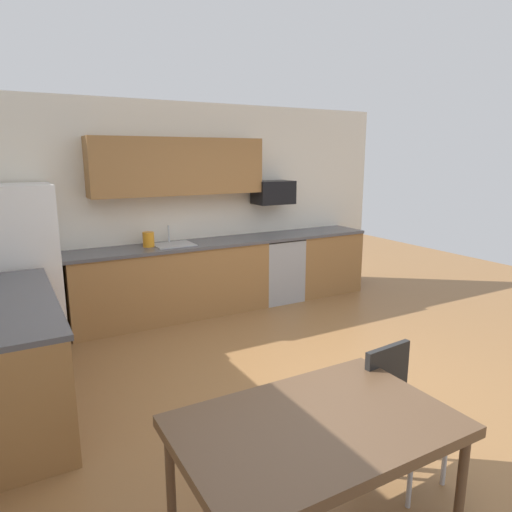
{
  "coord_description": "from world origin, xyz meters",
  "views": [
    {
      "loc": [
        -2.3,
        -3.1,
        2.04
      ],
      "look_at": [
        0.0,
        1.0,
        1.0
      ],
      "focal_mm": 32.16,
      "sensor_mm": 36.0,
      "label": 1
    }
  ],
  "objects_px": {
    "microwave": "(273,192)",
    "kettle": "(149,240)",
    "refrigerator": "(20,268)",
    "oven_range": "(276,268)",
    "chair_near_table": "(399,403)",
    "dining_table": "(316,432)"
  },
  "relations": [
    {
      "from": "refrigerator",
      "to": "microwave",
      "type": "relative_size",
      "value": 3.23
    },
    {
      "from": "dining_table",
      "to": "chair_near_table",
      "type": "bearing_deg",
      "value": 13.81
    },
    {
      "from": "oven_range",
      "to": "kettle",
      "type": "distance_m",
      "value": 1.9
    },
    {
      "from": "kettle",
      "to": "oven_range",
      "type": "bearing_deg",
      "value": -1.58
    },
    {
      "from": "oven_range",
      "to": "chair_near_table",
      "type": "distance_m",
      "value": 3.78
    },
    {
      "from": "microwave",
      "to": "chair_near_table",
      "type": "distance_m",
      "value": 4.01
    },
    {
      "from": "oven_range",
      "to": "chair_near_table",
      "type": "bearing_deg",
      "value": -109.91
    },
    {
      "from": "dining_table",
      "to": "kettle",
      "type": "relative_size",
      "value": 7.0
    },
    {
      "from": "refrigerator",
      "to": "microwave",
      "type": "height_order",
      "value": "refrigerator"
    },
    {
      "from": "refrigerator",
      "to": "chair_near_table",
      "type": "height_order",
      "value": "refrigerator"
    },
    {
      "from": "chair_near_table",
      "to": "kettle",
      "type": "distance_m",
      "value": 3.68
    },
    {
      "from": "oven_range",
      "to": "microwave",
      "type": "distance_m",
      "value": 1.08
    },
    {
      "from": "microwave",
      "to": "kettle",
      "type": "distance_m",
      "value": 1.88
    },
    {
      "from": "refrigerator",
      "to": "chair_near_table",
      "type": "distance_m",
      "value": 4.0
    },
    {
      "from": "oven_range",
      "to": "kettle",
      "type": "height_order",
      "value": "kettle"
    },
    {
      "from": "oven_range",
      "to": "chair_near_table",
      "type": "xyz_separation_m",
      "value": [
        -1.29,
        -3.55,
        0.05
      ]
    },
    {
      "from": "refrigerator",
      "to": "dining_table",
      "type": "bearing_deg",
      "value": -72.6
    },
    {
      "from": "refrigerator",
      "to": "chair_near_table",
      "type": "xyz_separation_m",
      "value": [
        1.95,
        -3.47,
        -0.37
      ]
    },
    {
      "from": "oven_range",
      "to": "dining_table",
      "type": "relative_size",
      "value": 0.65
    },
    {
      "from": "microwave",
      "to": "kettle",
      "type": "bearing_deg",
      "value": -178.42
    },
    {
      "from": "microwave",
      "to": "chair_near_table",
      "type": "height_order",
      "value": "microwave"
    },
    {
      "from": "oven_range",
      "to": "chair_near_table",
      "type": "height_order",
      "value": "oven_range"
    }
  ]
}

